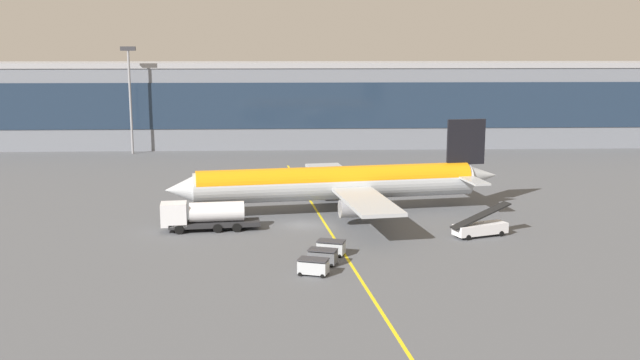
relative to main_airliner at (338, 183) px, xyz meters
The scene contains 10 objects.
ground_plane 8.22m from the main_airliner, 125.94° to the right, with size 700.00×700.00×0.00m, color #515459.
apron_lead_in_line 5.79m from the main_airliner, 117.32° to the right, with size 0.30×80.00×0.01m, color yellow.
terminal_building 64.53m from the main_airliner, 102.18° to the left, with size 214.12×18.07×16.90m.
main_airliner is the anchor object (origin of this frame).
fuel_tanker 17.52m from the main_airliner, 152.46° to the right, with size 11.01×3.71×3.25m.
belt_loader 18.93m from the main_airliner, 38.81° to the right, with size 6.93×3.85×3.49m.
baggage_cart_0 24.75m from the main_airliner, 98.86° to the right, with size 2.99×2.28×1.48m.
baggage_cart_1 21.62m from the main_airliner, 97.56° to the right, with size 2.99×2.28×1.48m.
baggage_cart_2 18.51m from the main_airliner, 95.81° to the right, with size 2.99×2.28×1.48m.
apron_light_mast_1 62.79m from the main_airliner, 125.08° to the left, with size 2.80×0.50×20.07m.
Camera 1 is at (-1.43, -80.58, 20.24)m, focal length 40.63 mm.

